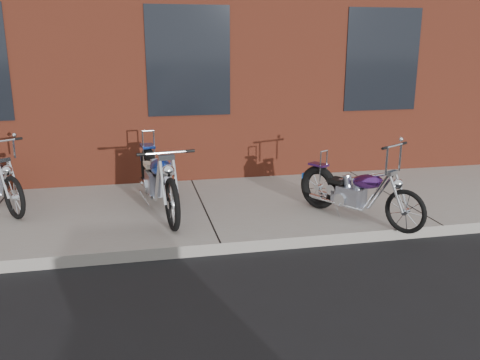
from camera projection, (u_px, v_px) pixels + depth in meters
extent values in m
plane|color=black|center=(221.00, 255.00, 6.17)|extent=(120.00, 120.00, 0.00)
cube|color=gray|center=(203.00, 211.00, 7.57)|extent=(22.00, 3.00, 0.15)
torus|color=black|center=(326.00, 189.00, 7.28)|extent=(0.43, 0.61, 0.64)
torus|color=black|center=(415.00, 214.00, 6.31)|extent=(0.35, 0.52, 0.57)
cube|color=gray|center=(359.00, 198.00, 6.88)|extent=(0.39, 0.43, 0.27)
ellipsoid|color=#451C63|center=(376.00, 183.00, 6.64)|extent=(0.45, 0.54, 0.27)
cube|color=black|center=(346.00, 182.00, 7.00)|extent=(0.31, 0.32, 0.05)
cylinder|color=silver|center=(408.00, 194.00, 6.32)|extent=(0.16, 0.24, 0.48)
cylinder|color=silver|center=(404.00, 147.00, 6.25)|extent=(0.43, 0.27, 0.03)
cylinder|color=silver|center=(331.00, 167.00, 7.14)|extent=(0.03, 0.03, 0.42)
cylinder|color=silver|center=(351.00, 201.00, 7.12)|extent=(0.45, 0.70, 0.04)
torus|color=black|center=(151.00, 174.00, 7.85)|extent=(0.25, 0.78, 0.77)
torus|color=black|center=(175.00, 208.00, 6.34)|extent=(0.17, 0.70, 0.70)
cube|color=gray|center=(159.00, 186.00, 7.23)|extent=(0.36, 0.46, 0.32)
ellipsoid|color=blue|center=(163.00, 169.00, 6.88)|extent=(0.36, 0.62, 0.33)
cube|color=tan|center=(155.00, 167.00, 7.43)|extent=(0.30, 0.33, 0.06)
cylinder|color=silver|center=(172.00, 184.00, 6.39)|extent=(0.08, 0.31, 0.58)
cylinder|color=silver|center=(169.00, 155.00, 6.42)|extent=(0.59, 0.11, 0.03)
cylinder|color=silver|center=(151.00, 149.00, 7.67)|extent=(0.03, 0.03, 0.51)
cylinder|color=silver|center=(165.00, 190.00, 7.53)|extent=(0.18, 0.96, 0.05)
torus|color=black|center=(19.00, 200.00, 6.83)|extent=(0.40, 0.54, 0.61)
cylinder|color=silver|center=(13.00, 180.00, 6.85)|extent=(0.18, 0.25, 0.51)
cylinder|color=silver|center=(5.00, 142.00, 6.79)|extent=(0.44, 0.31, 0.03)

